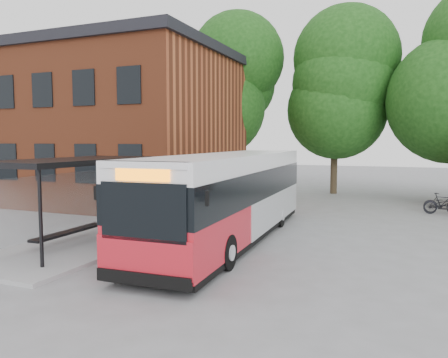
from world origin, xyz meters
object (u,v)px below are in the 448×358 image
at_px(bus_shelter, 75,203).
at_px(bicycle_0, 444,204).
at_px(bicycle_1, 442,204).
at_px(city_bus, 230,197).

height_order(bus_shelter, bicycle_0, bus_shelter).
bearing_deg(bus_shelter, bicycle_1, 45.81).
bearing_deg(bicycle_0, bicycle_1, 41.80).
distance_m(city_bus, bicycle_1, 11.45).
distance_m(bicycle_0, bicycle_1, 0.09).
relative_size(bus_shelter, bicycle_1, 4.28).
bearing_deg(bicycle_1, bus_shelter, 149.46).
bearing_deg(city_bus, bicycle_1, 48.38).
distance_m(city_bus, bicycle_0, 11.46).
bearing_deg(bicycle_1, bicycle_0, -114.00).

